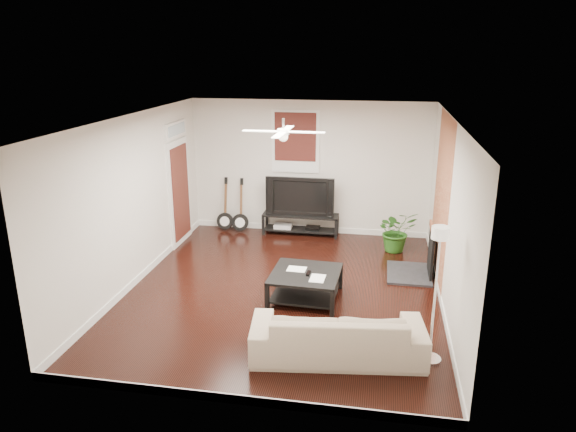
% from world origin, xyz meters
% --- Properties ---
extents(room, '(5.01, 6.01, 2.81)m').
position_xyz_m(room, '(0.00, 0.00, 1.40)').
color(room, black).
rests_on(room, ground).
extents(brick_accent, '(0.02, 2.20, 2.80)m').
position_xyz_m(brick_accent, '(2.49, 1.00, 1.40)').
color(brick_accent, '#A55435').
rests_on(brick_accent, floor).
extents(fireplace, '(0.80, 1.10, 0.92)m').
position_xyz_m(fireplace, '(2.20, 1.00, 0.46)').
color(fireplace, black).
rests_on(fireplace, floor).
extents(window_back, '(1.00, 0.06, 1.30)m').
position_xyz_m(window_back, '(-0.30, 2.97, 1.95)').
color(window_back, '#3B1110').
rests_on(window_back, wall_back).
extents(door_left, '(0.08, 1.00, 2.50)m').
position_xyz_m(door_left, '(-2.46, 1.90, 1.25)').
color(door_left, white).
rests_on(door_left, wall_left).
extents(tv_stand, '(1.60, 0.43, 0.45)m').
position_xyz_m(tv_stand, '(-0.15, 2.78, 0.22)').
color(tv_stand, black).
rests_on(tv_stand, floor).
extents(tv, '(1.43, 0.19, 0.82)m').
position_xyz_m(tv, '(-0.15, 2.80, 0.86)').
color(tv, black).
rests_on(tv, tv_stand).
extents(coffee_table, '(1.10, 1.10, 0.44)m').
position_xyz_m(coffee_table, '(0.39, -0.24, 0.22)').
color(coffee_table, black).
rests_on(coffee_table, floor).
extents(sofa, '(2.30, 1.13, 0.64)m').
position_xyz_m(sofa, '(1.03, -1.81, 0.32)').
color(sofa, '#C4AC93').
rests_on(sofa, floor).
extents(floor_lamp, '(0.33, 0.33, 1.80)m').
position_xyz_m(floor_lamp, '(2.20, -1.71, 0.90)').
color(floor_lamp, white).
rests_on(floor_lamp, floor).
extents(potted_plant, '(0.93, 0.87, 0.83)m').
position_xyz_m(potted_plant, '(1.83, 2.13, 0.41)').
color(potted_plant, '#265E1B').
rests_on(potted_plant, floor).
extents(guitar_left, '(0.36, 0.26, 1.17)m').
position_xyz_m(guitar_left, '(-1.81, 2.75, 0.58)').
color(guitar_left, black).
rests_on(guitar_left, floor).
extents(guitar_right, '(0.39, 0.29, 1.17)m').
position_xyz_m(guitar_right, '(-1.46, 2.72, 0.58)').
color(guitar_right, black).
rests_on(guitar_right, floor).
extents(ceiling_fan, '(1.24, 1.24, 0.32)m').
position_xyz_m(ceiling_fan, '(0.00, 0.00, 2.60)').
color(ceiling_fan, white).
rests_on(ceiling_fan, ceiling).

